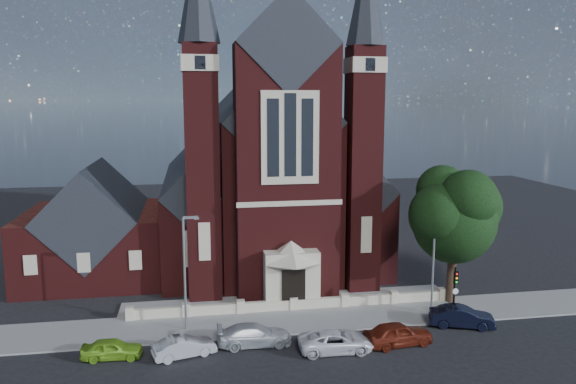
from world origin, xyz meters
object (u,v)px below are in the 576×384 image
object	(u,v)px
street_lamp_left	(186,267)
street_lamp_right	(435,254)
parish_hall	(95,233)
street_tree	(457,217)
car_navy	(462,317)
church	(264,176)
car_lime_van	(112,349)
car_white_suv	(336,341)
car_dark_red	(398,334)
car_silver_a	(184,347)
traffic_signal	(455,287)
car_silver_b	(254,335)

from	to	relation	value
street_lamp_left	street_lamp_right	xyz separation A→B (m)	(18.00, 0.00, 0.00)
street_lamp_left	street_lamp_right	size ratio (longest dim) A/B	1.00
street_lamp_left	parish_hall	bearing A→B (deg)	120.02
street_tree	car_navy	size ratio (longest dim) A/B	2.40
church	street_lamp_left	distance (m)	20.84
street_tree	car_lime_van	distance (m)	26.38
car_white_suv	car_navy	xyz separation A→B (m)	(9.71, 2.26, 0.06)
car_dark_red	car_navy	xyz separation A→B (m)	(5.51, 2.07, -0.04)
street_lamp_right	car_white_suv	size ratio (longest dim) A/B	1.68
street_tree	car_navy	xyz separation A→B (m)	(-1.49, -4.33, -6.23)
street_tree	street_lamp_right	bearing A→B (deg)	-145.74
church	car_silver_a	xyz separation A→B (m)	(-8.10, -22.93, -7.54)
church	car_dark_red	bearing A→B (deg)	-76.68
car_navy	street_lamp_right	bearing A→B (deg)	40.31
church	street_lamp_left	size ratio (longest dim) A/B	4.31
traffic_signal	car_navy	xyz separation A→B (m)	(0.11, -1.04, -1.85)
street_tree	car_dark_red	world-z (taller)	street_tree
car_lime_van	car_silver_a	world-z (taller)	car_silver_a
car_silver_a	car_white_suv	bearing A→B (deg)	-111.49
street_lamp_left	car_lime_van	bearing A→B (deg)	-142.66
parish_hall	street_lamp_left	world-z (taller)	parish_hall
street_tree	traffic_signal	distance (m)	5.70
street_tree	street_lamp_right	distance (m)	3.84
parish_hall	car_silver_a	world-z (taller)	parish_hall
street_lamp_right	car_dark_red	xyz separation A→B (m)	(-4.50, -4.68, -3.83)
traffic_signal	car_white_suv	xyz separation A→B (m)	(-9.60, -3.30, -1.91)
car_silver_a	parish_hall	bearing A→B (deg)	7.53
street_tree	car_white_suv	size ratio (longest dim) A/B	2.22
traffic_signal	car_navy	world-z (taller)	traffic_signal
traffic_signal	car_dark_red	xyz separation A→B (m)	(-5.41, -3.11, -1.81)
parish_hall	car_dark_red	distance (m)	28.74
car_white_suv	car_silver_b	bearing A→B (deg)	72.44
car_silver_b	car_silver_a	bearing A→B (deg)	101.33
street_lamp_left	car_white_suv	world-z (taller)	street_lamp_left
street_tree	street_lamp_right	xyz separation A→B (m)	(-2.51, -1.71, -2.36)
car_silver_a	car_dark_red	distance (m)	13.72
traffic_signal	street_tree	bearing A→B (deg)	64.05
street_lamp_right	car_lime_van	world-z (taller)	street_lamp_right
street_lamp_left	car_white_suv	xyz separation A→B (m)	(9.31, -4.88, -3.93)
car_silver_a	car_lime_van	bearing A→B (deg)	67.23
street_tree	car_dark_red	size ratio (longest dim) A/B	2.36
church	traffic_signal	size ratio (longest dim) A/B	8.72
car_white_suv	street_lamp_right	bearing A→B (deg)	-58.71
parish_hall	street_lamp_right	xyz separation A→B (m)	(26.09, -14.00, 0.59)
car_silver_a	car_white_suv	size ratio (longest dim) A/B	0.81
car_white_suv	parish_hall	bearing A→B (deg)	44.66
car_white_suv	car_silver_a	bearing A→B (deg)	86.67
church	car_navy	size ratio (longest dim) A/B	7.84
street_tree	car_white_suv	xyz separation A→B (m)	(-11.20, -6.59, -6.29)
church	traffic_signal	bearing A→B (deg)	-61.80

